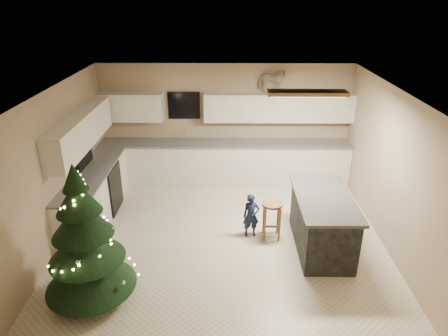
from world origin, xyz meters
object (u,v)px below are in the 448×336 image
Objects in this scene: island at (322,222)px; christmas_tree at (86,246)px; bar_stool at (272,212)px; toddler at (251,216)px; rocking_horse at (272,81)px.

christmas_tree reaches higher than island.
bar_stool is 0.38m from toddler.
christmas_tree is 2.58× the size of toddler.
bar_stool is 2.97m from rocking_horse.
island is 2.63× the size of rocking_horse.
toddler is 1.24× the size of rocking_horse.
toddler is (2.33, 1.57, -0.45)m from christmas_tree.
christmas_tree is at bearing -154.81° from toddler.
toddler is (-0.36, 0.05, -0.11)m from bar_stool.
rocking_horse is (0.14, 2.39, 1.76)m from bar_stool.
christmas_tree is at bearing -160.51° from island.
toddler is (-1.16, 0.33, -0.08)m from island.
bar_stool is 0.85× the size of toddler.
island is 0.82× the size of christmas_tree.
island is 3.72m from christmas_tree.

